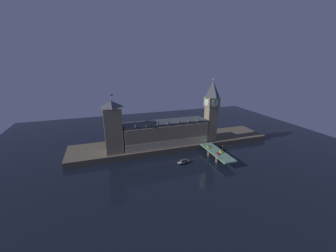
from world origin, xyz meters
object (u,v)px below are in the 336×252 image
Objects in this scene: car_northbound_trail at (218,154)px; car_southbound_lead at (221,152)px; clock_tower at (211,109)px; pedestrian_near_rail at (220,157)px; pedestrian_mid_walk at (222,150)px; street_lamp_near at (220,155)px; victoria_tower at (113,127)px; street_lamp_mid at (223,147)px; car_northbound_lead at (209,147)px; street_lamp_far at (205,143)px; pedestrian_far_rail at (208,148)px; boat_upstream at (184,162)px.

car_southbound_lead reaches higher than car_northbound_trail.
car_southbound_lead is (-6.81, -34.51, -33.92)m from clock_tower.
pedestrian_mid_walk is at bearing 50.02° from pedestrian_near_rail.
car_southbound_lead is at bearing 53.92° from street_lamp_near.
car_southbound_lead is 15.35m from street_lamp_near.
street_lamp_mid is at bearing -19.15° from victoria_tower.
clock_tower is 44.52m from street_lamp_mid.
car_northbound_trail is at bearing -90.00° from car_northbound_lead.
pedestrian_near_rail is 28.00m from street_lamp_far.
pedestrian_far_rail is (-15.22, -23.43, -33.79)m from clock_tower.
pedestrian_mid_walk reaches higher than pedestrian_far_rail.
victoria_tower is at bearing 150.65° from street_lamp_near.
car_northbound_trail is (-12.42, -37.44, -33.93)m from clock_tower.
car_southbound_lead is at bearing -140.61° from street_lamp_mid.
victoria_tower is at bearing 156.16° from car_northbound_trail.
clock_tower is 103.96m from victoria_tower.
victoria_tower is 32.67× the size of pedestrian_mid_walk.
street_lamp_mid is at bearing -0.75° from boat_upstream.
pedestrian_near_rail is 17.45m from pedestrian_mid_walk.
street_lamp_far is (-3.20, 2.77, 3.64)m from car_northbound_lead.
street_lamp_mid is 42.03m from boat_upstream.
street_lamp_far is at bearing 90.00° from street_lamp_near.
clock_tower is at bearing 35.14° from boat_upstream.
pedestrian_near_rail is 0.97× the size of pedestrian_far_rail.
car_northbound_lead is 0.68× the size of street_lamp_near.
car_northbound_lead is 27.09m from street_lamp_near.
street_lamp_near is at bearing -109.28° from car_northbound_trail.
victoria_tower is at bearing 165.99° from car_northbound_lead.
street_lamp_mid is at bearing 39.39° from car_southbound_lead.
pedestrian_mid_walk is (11.21, 13.37, 0.06)m from pedestrian_near_rail.
street_lamp_mid is at bearing -53.61° from car_northbound_lead.
pedestrian_mid_walk is 41.07m from boat_upstream.
street_lamp_near reaches higher than car_southbound_lead.
car_northbound_trail is at bearing 70.72° from street_lamp_near.
car_northbound_lead is (90.98, -22.69, -23.59)m from victoria_tower.
car_southbound_lead is 0.31× the size of boat_upstream.
car_northbound_lead is 4.49m from pedestrian_far_rail.
street_lamp_mid is 19.01m from street_lamp_far.
street_lamp_far is (87.77, -19.93, -19.95)m from victoria_tower.
pedestrian_far_rail is at bearing 144.03° from pedestrian_mid_walk.
street_lamp_near reaches higher than street_lamp_mid.
boat_upstream is (-37.72, 3.16, -6.54)m from car_southbound_lead.
victoria_tower is 102.96m from pedestrian_near_rail.
street_lamp_near is (-3.20, -26.67, 3.51)m from car_northbound_lead.
pedestrian_mid_walk is at bearing -54.17° from car_northbound_lead.
street_lamp_far is (-0.40, 27.79, 3.47)m from pedestrian_near_rail.
pedestrian_near_rail is at bearing -108.71° from clock_tower.
car_northbound_trail is at bearing -152.40° from car_southbound_lead.
street_lamp_far is (-15.62, -17.16, -30.34)m from clock_tower.
victoria_tower reaches higher than pedestrian_far_rail.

